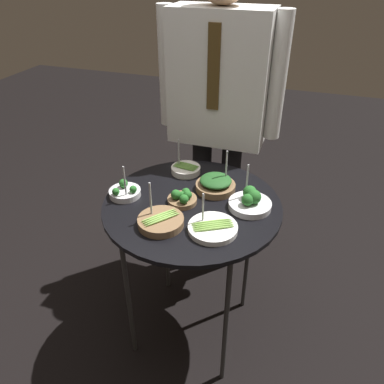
# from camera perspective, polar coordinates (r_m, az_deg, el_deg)

# --- Properties ---
(ground_plane) EXTENTS (8.00, 8.00, 0.00)m
(ground_plane) POSITION_cam_1_polar(r_m,az_deg,el_deg) (1.98, 0.00, -19.64)
(ground_plane) COLOR black
(serving_cart) EXTENTS (0.70, 0.70, 0.74)m
(serving_cart) POSITION_cam_1_polar(r_m,az_deg,el_deg) (1.49, 0.00, -3.29)
(serving_cart) COLOR black
(serving_cart) RESTS_ON ground_plane
(bowl_broccoli_front_center) EXTENTS (0.12, 0.12, 0.06)m
(bowl_broccoli_front_center) POSITION_cam_1_polar(r_m,az_deg,el_deg) (1.45, -1.48, -0.93)
(bowl_broccoli_front_center) COLOR brown
(bowl_broccoli_front_center) RESTS_ON serving_cart
(bowl_asparagus_mid_right) EXTENTS (0.18, 0.18, 0.13)m
(bowl_asparagus_mid_right) POSITION_cam_1_polar(r_m,az_deg,el_deg) (1.32, 3.16, -5.47)
(bowl_asparagus_mid_right) COLOR white
(bowl_asparagus_mid_right) RESTS_ON serving_cart
(bowl_spinach_back_right) EXTENTS (0.16, 0.16, 0.17)m
(bowl_spinach_back_right) POSITION_cam_1_polar(r_m,az_deg,el_deg) (1.53, 3.62, 1.22)
(bowl_spinach_back_right) COLOR brown
(bowl_spinach_back_right) RESTS_ON serving_cart
(bowl_asparagus_front_right) EXTENTS (0.17, 0.17, 0.16)m
(bowl_asparagus_front_right) POSITION_cam_1_polar(r_m,az_deg,el_deg) (1.35, -4.79, -4.46)
(bowl_asparagus_front_right) COLOR brown
(bowl_asparagus_front_right) RESTS_ON serving_cart
(bowl_broccoli_back_left) EXTENTS (0.13, 0.13, 0.15)m
(bowl_broccoli_back_left) POSITION_cam_1_polar(r_m,az_deg,el_deg) (1.52, -10.20, 0.07)
(bowl_broccoli_back_left) COLOR silver
(bowl_broccoli_back_left) RESTS_ON serving_cart
(bowl_asparagus_near_rim) EXTENTS (0.13, 0.13, 0.15)m
(bowl_asparagus_near_rim) POSITION_cam_1_polar(r_m,az_deg,el_deg) (1.66, -0.97, 3.50)
(bowl_asparagus_near_rim) COLOR silver
(bowl_asparagus_near_rim) RESTS_ON serving_cart
(bowl_broccoli_mid_left) EXTENTS (0.16, 0.16, 0.16)m
(bowl_broccoli_mid_left) POSITION_cam_1_polar(r_m,az_deg,el_deg) (1.44, 8.86, -1.42)
(bowl_broccoli_mid_left) COLOR silver
(bowl_broccoli_mid_left) RESTS_ON serving_cart
(waiter_figure) EXTENTS (0.59, 0.22, 1.60)m
(waiter_figure) POSITION_cam_1_polar(r_m,az_deg,el_deg) (1.79, 4.16, 14.58)
(waiter_figure) COLOR black
(waiter_figure) RESTS_ON ground_plane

